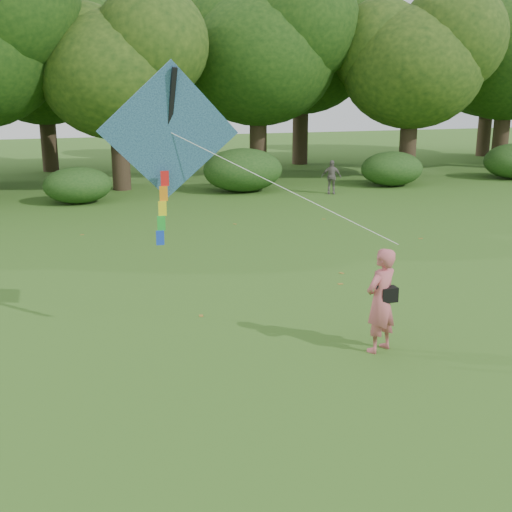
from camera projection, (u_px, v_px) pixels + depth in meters
name	position (u px, v px, depth m)	size (l,w,h in m)	color
ground	(371.00, 365.00, 10.76)	(100.00, 100.00, 0.00)	#265114
man_kite_flyer	(381.00, 300.00, 11.12)	(0.68, 0.45, 1.87)	#BE5961
bystander_right	(331.00, 177.00, 27.33)	(0.84, 0.35, 1.44)	slate
crossbody_bag	(388.00, 294.00, 11.10)	(0.43, 0.20, 0.72)	black
flying_kite	(169.00, 135.00, 10.80)	(4.79, 1.96, 3.13)	#2961B5
tree_line	(187.00, 61.00, 30.87)	(54.70, 15.30, 9.48)	#3A2D1E
shrub_band	(159.00, 176.00, 26.55)	(39.15, 3.22, 1.88)	#264919
fallen_leaves	(335.00, 271.00, 16.17)	(9.97, 14.63, 0.01)	olive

